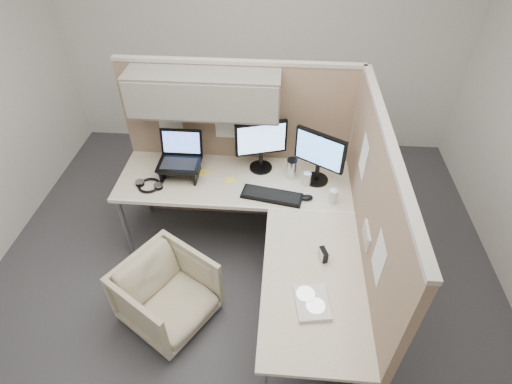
# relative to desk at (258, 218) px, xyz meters

# --- Properties ---
(ground) EXTENTS (4.50, 4.50, 0.00)m
(ground) POSITION_rel_desk_xyz_m (-0.12, -0.13, -0.69)
(ground) COLOR #38373C
(ground) RESTS_ON ground
(partition_back) EXTENTS (2.00, 0.36, 1.63)m
(partition_back) POSITION_rel_desk_xyz_m (-0.34, 0.70, 0.41)
(partition_back) COLOR #937660
(partition_back) RESTS_ON ground
(partition_right) EXTENTS (0.07, 2.03, 1.63)m
(partition_right) POSITION_rel_desk_xyz_m (0.78, -0.19, 0.13)
(partition_right) COLOR #937660
(partition_right) RESTS_ON ground
(desk) EXTENTS (2.00, 1.98, 0.73)m
(desk) POSITION_rel_desk_xyz_m (0.00, 0.00, 0.00)
(desk) COLOR beige
(desk) RESTS_ON ground
(office_chair) EXTENTS (0.82, 0.83, 0.63)m
(office_chair) POSITION_rel_desk_xyz_m (-0.66, -0.48, -0.37)
(office_chair) COLOR #BEB197
(office_chair) RESTS_ON ground
(monitor_left) EXTENTS (0.43, 0.20, 0.47)m
(monitor_left) POSITION_rel_desk_xyz_m (-0.02, 0.58, 0.32)
(monitor_left) COLOR black
(monitor_left) RESTS_ON desk
(monitor_right) EXTENTS (0.39, 0.26, 0.47)m
(monitor_right) POSITION_rel_desk_xyz_m (0.46, 0.45, 0.32)
(monitor_right) COLOR black
(monitor_right) RESTS_ON desk
(laptop_station) EXTENTS (0.36, 0.31, 0.37)m
(laptop_station) POSITION_rel_desk_xyz_m (-0.69, 0.45, 0.19)
(laptop_station) COLOR black
(laptop_station) RESTS_ON desk
(keyboard) EXTENTS (0.51, 0.25, 0.02)m
(keyboard) POSITION_rel_desk_xyz_m (0.10, 0.21, 0.05)
(keyboard) COLOR black
(keyboard) RESTS_ON desk
(mouse) EXTENTS (0.11, 0.08, 0.04)m
(mouse) POSITION_rel_desk_xyz_m (0.38, 0.20, 0.06)
(mouse) COLOR black
(mouse) RESTS_ON desk
(travel_mug) EXTENTS (0.09, 0.09, 0.19)m
(travel_mug) POSITION_rel_desk_xyz_m (0.25, 0.48, 0.14)
(travel_mug) COLOR silver
(travel_mug) RESTS_ON desk
(soda_can_green) EXTENTS (0.07, 0.07, 0.12)m
(soda_can_green) POSITION_rel_desk_xyz_m (0.58, 0.19, 0.10)
(soda_can_green) COLOR silver
(soda_can_green) RESTS_ON desk
(soda_can_silver) EXTENTS (0.07, 0.07, 0.12)m
(soda_can_silver) POSITION_rel_desk_xyz_m (0.38, 0.39, 0.10)
(soda_can_silver) COLOR silver
(soda_can_silver) RESTS_ON desk
(sticky_note_c) EXTENTS (0.09, 0.09, 0.01)m
(sticky_note_c) POSITION_rel_desk_xyz_m (-0.51, 0.48, 0.05)
(sticky_note_c) COLOR #FFED43
(sticky_note_c) RESTS_ON desk
(sticky_note_d) EXTENTS (0.08, 0.08, 0.01)m
(sticky_note_d) POSITION_rel_desk_xyz_m (-0.27, 0.39, 0.05)
(sticky_note_d) COLOR #FFED43
(sticky_note_d) RESTS_ON desk
(headphones) EXTENTS (0.24, 0.22, 0.03)m
(headphones) POSITION_rel_desk_xyz_m (-0.93, 0.26, 0.06)
(headphones) COLOR black
(headphones) RESTS_ON desk
(paper_stack) EXTENTS (0.24, 0.29, 0.03)m
(paper_stack) POSITION_rel_desk_xyz_m (0.40, -0.77, 0.06)
(paper_stack) COLOR white
(paper_stack) RESTS_ON desk
(desk_clock) EXTENTS (0.06, 0.09, 0.09)m
(desk_clock) POSITION_rel_desk_xyz_m (0.48, -0.40, 0.09)
(desk_clock) COLOR black
(desk_clock) RESTS_ON desk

